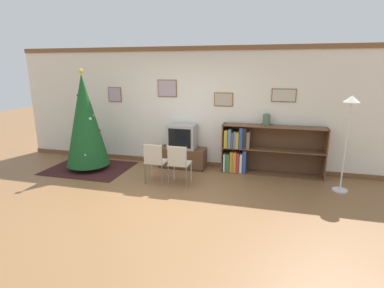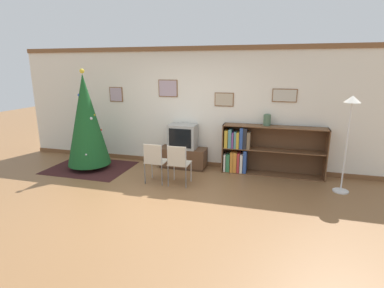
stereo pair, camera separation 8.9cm
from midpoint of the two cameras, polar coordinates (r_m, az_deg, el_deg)
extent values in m
plane|color=brown|center=(5.23, -6.04, -11.16)|extent=(24.00, 24.00, 0.00)
cube|color=silver|center=(6.88, 0.17, 6.88)|extent=(8.84, 0.08, 2.70)
cube|color=brown|center=(6.78, 0.05, 17.78)|extent=(8.84, 0.03, 0.10)
cube|color=brown|center=(7.12, 0.05, -3.61)|extent=(8.84, 0.03, 0.10)
cube|color=brown|center=(7.55, -14.81, 9.10)|extent=(0.34, 0.02, 0.35)
cube|color=#A893A3|center=(7.54, -14.86, 9.09)|extent=(0.31, 0.01, 0.32)
cube|color=brown|center=(6.98, -5.12, 10.52)|extent=(0.46, 0.02, 0.39)
cube|color=#A893A3|center=(6.97, -5.15, 10.51)|extent=(0.42, 0.01, 0.35)
cube|color=brown|center=(6.67, 5.63, 8.44)|extent=(0.42, 0.02, 0.30)
cube|color=tan|center=(6.66, 5.62, 8.43)|extent=(0.38, 0.01, 0.26)
cube|color=brown|center=(6.58, 16.71, 8.87)|extent=(0.50, 0.02, 0.28)
cube|color=#BCB7A8|center=(6.57, 16.72, 8.86)|extent=(0.46, 0.01, 0.24)
cube|color=#381919|center=(7.30, -19.28, -4.36)|extent=(1.81, 1.39, 0.01)
cylinder|color=maroon|center=(7.28, -19.32, -3.96)|extent=(0.36, 0.36, 0.10)
cone|color=#195123|center=(7.04, -20.03, 4.26)|extent=(0.94, 0.94, 2.02)
sphere|color=yellow|center=(6.94, -20.80, 12.88)|extent=(0.10, 0.10, 0.10)
sphere|color=gold|center=(6.92, -18.63, 5.22)|extent=(0.04, 0.04, 0.04)
sphere|color=silver|center=(6.84, -19.18, 4.57)|extent=(0.06, 0.06, 0.06)
sphere|color=silver|center=(7.52, -20.85, -0.58)|extent=(0.04, 0.04, 0.04)
sphere|color=#1E4CB2|center=(6.96, -21.28, 8.66)|extent=(0.05, 0.05, 0.05)
sphere|color=red|center=(7.12, -17.56, 2.50)|extent=(0.06, 0.06, 0.06)
sphere|color=silver|center=(6.81, -20.02, -1.99)|extent=(0.04, 0.04, 0.04)
sphere|color=#1E4CB2|center=(7.19, -21.83, 2.92)|extent=(0.04, 0.04, 0.04)
cube|color=#412A1A|center=(6.96, -2.19, -4.25)|extent=(1.02, 0.43, 0.05)
cube|color=brown|center=(6.89, -2.20, -2.43)|extent=(1.06, 0.45, 0.41)
cube|color=#9E9E99|center=(6.77, -2.24, 1.46)|extent=(0.62, 0.43, 0.55)
cube|color=black|center=(6.57, -2.79, 1.05)|extent=(0.51, 0.01, 0.43)
cube|color=#BCB29E|center=(6.02, -7.21, -3.28)|extent=(0.40, 0.40, 0.02)
cube|color=#BCB29E|center=(5.80, -7.97, -1.98)|extent=(0.35, 0.01, 0.38)
cylinder|color=#B2B2B2|center=(6.32, -8.06, -4.57)|extent=(0.02, 0.02, 0.42)
cylinder|color=#B2B2B2|center=(6.19, -4.97, -4.88)|extent=(0.02, 0.02, 0.42)
cylinder|color=#B2B2B2|center=(6.01, -9.38, -5.64)|extent=(0.02, 0.02, 0.42)
cylinder|color=#B2B2B2|center=(5.87, -6.15, -5.99)|extent=(0.02, 0.02, 0.42)
cylinder|color=#B2B2B2|center=(5.94, -9.46, -3.85)|extent=(0.02, 0.02, 0.82)
cylinder|color=#B2B2B2|center=(5.81, -6.20, -4.16)|extent=(0.02, 0.02, 0.82)
cube|color=#BCB29E|center=(5.87, -2.76, -3.68)|extent=(0.40, 0.40, 0.02)
cube|color=#BCB29E|center=(5.63, -3.38, -2.35)|extent=(0.35, 0.01, 0.38)
cylinder|color=#B2B2B2|center=(6.15, -3.84, -4.98)|extent=(0.02, 0.02, 0.42)
cylinder|color=#B2B2B2|center=(6.05, -0.59, -5.28)|extent=(0.02, 0.02, 0.42)
cylinder|color=#B2B2B2|center=(5.83, -4.97, -6.11)|extent=(0.02, 0.02, 0.42)
cylinder|color=#B2B2B2|center=(5.73, -1.55, -6.46)|extent=(0.02, 0.02, 0.42)
cylinder|color=#B2B2B2|center=(5.77, -5.01, -4.27)|extent=(0.02, 0.02, 0.82)
cylinder|color=#B2B2B2|center=(5.66, -1.57, -4.59)|extent=(0.02, 0.02, 0.82)
cube|color=brown|center=(6.67, 5.55, -0.62)|extent=(0.02, 0.36, 1.06)
cube|color=brown|center=(6.68, 23.73, -1.77)|extent=(0.02, 0.36, 1.06)
cube|color=brown|center=(6.47, 14.94, 3.24)|extent=(2.13, 0.36, 0.02)
cube|color=brown|center=(6.75, 14.37, -5.48)|extent=(2.13, 0.36, 0.02)
cube|color=brown|center=(6.59, 14.66, -1.03)|extent=(2.09, 0.36, 0.02)
cube|color=brown|center=(6.76, 14.67, -0.83)|extent=(2.13, 0.01, 1.06)
cube|color=silver|center=(6.69, 5.87, -3.43)|extent=(0.04, 0.23, 0.38)
cube|color=#337547|center=(6.68, 6.46, -3.46)|extent=(0.08, 0.22, 0.39)
cube|color=orange|center=(6.69, 7.19, -3.20)|extent=(0.06, 0.28, 0.45)
cube|color=orange|center=(6.66, 7.78, -3.32)|extent=(0.08, 0.23, 0.44)
cube|color=#B73333|center=(6.68, 8.43, -3.33)|extent=(0.05, 0.30, 0.43)
cube|color=silver|center=(6.65, 8.97, -3.52)|extent=(0.06, 0.25, 0.41)
cube|color=#2D4C93|center=(6.65, 9.62, -3.16)|extent=(0.07, 0.28, 0.50)
cube|color=gold|center=(6.57, 6.18, 1.12)|extent=(0.07, 0.28, 0.38)
cube|color=teal|center=(6.55, 6.86, 1.17)|extent=(0.07, 0.27, 0.40)
cube|color=#7A3D7F|center=(6.55, 7.38, 0.86)|extent=(0.04, 0.27, 0.34)
cube|color=teal|center=(6.51, 7.81, 0.86)|extent=(0.05, 0.21, 0.36)
cube|color=gold|center=(6.51, 8.29, 0.80)|extent=(0.06, 0.22, 0.35)
cube|color=#2D4C93|center=(6.52, 8.98, 1.25)|extent=(0.07, 0.28, 0.45)
cube|color=#232328|center=(6.49, 9.63, 1.14)|extent=(0.08, 0.23, 0.45)
cube|color=#756047|center=(6.51, 10.29, 0.77)|extent=(0.07, 0.25, 0.37)
cylinder|color=#47664C|center=(6.50, 13.62, 4.47)|extent=(0.15, 0.15, 0.23)
torus|color=#47664C|center=(6.48, 13.68, 5.47)|extent=(0.13, 0.13, 0.03)
cylinder|color=silver|center=(6.32, 25.96, -7.89)|extent=(0.28, 0.28, 0.03)
cylinder|color=silver|center=(6.07, 26.82, -0.60)|extent=(0.03, 0.03, 1.63)
cone|color=white|center=(5.93, 27.78, 7.62)|extent=(0.28, 0.28, 0.12)
camera|label=1|loc=(0.04, -90.43, -0.11)|focal=28.00mm
camera|label=2|loc=(0.04, 89.57, 0.11)|focal=28.00mm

